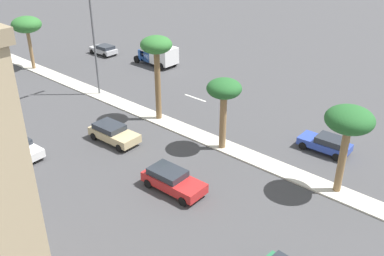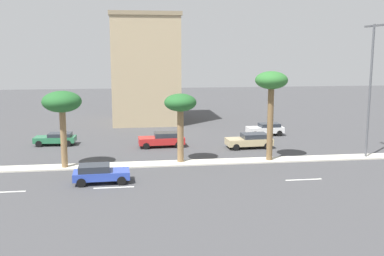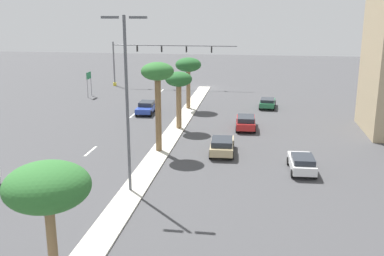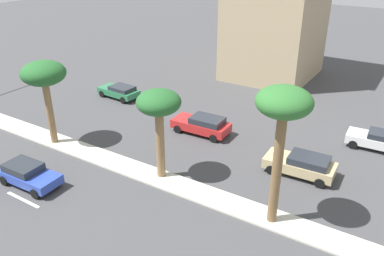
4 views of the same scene
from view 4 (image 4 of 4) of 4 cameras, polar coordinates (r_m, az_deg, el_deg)
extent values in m
plane|color=#424244|center=(23.90, 2.82, -10.02)|extent=(160.00, 160.00, 0.00)
cube|color=beige|center=(21.99, 22.86, -15.91)|extent=(1.80, 75.02, 0.12)
cube|color=silver|center=(25.74, -23.10, -9.45)|extent=(0.20, 2.80, 0.01)
cube|color=tan|center=(44.14, 12.05, 15.96)|extent=(9.83, 8.60, 13.72)
cylinder|color=olive|center=(30.52, -19.73, 2.16)|extent=(0.50, 0.50, 4.80)
ellipsoid|color=#235B28|center=(29.54, -20.57, 7.39)|extent=(3.10, 3.10, 1.71)
cylinder|color=olive|center=(24.65, -4.58, -2.25)|extent=(0.54, 0.54, 4.59)
ellipsoid|color=#235B28|center=(23.48, -4.81, 3.72)|extent=(2.70, 2.70, 1.49)
cylinder|color=brown|center=(20.71, 12.09, -5.80)|extent=(0.51, 0.51, 6.40)
ellipsoid|color=#2D6B2D|center=(19.08, 13.10, 3.68)|extent=(2.75, 2.75, 1.51)
cube|color=#287047|center=(38.77, -10.49, 5.15)|extent=(2.05, 4.16, 0.56)
cube|color=#262B33|center=(38.26, -10.01, 5.65)|extent=(1.75, 2.33, 0.36)
cylinder|color=black|center=(39.32, -12.79, 4.80)|extent=(0.26, 0.65, 0.64)
cylinder|color=black|center=(40.38, -11.02, 5.53)|extent=(0.26, 0.65, 0.64)
cylinder|color=black|center=(37.35, -9.85, 3.94)|extent=(0.26, 0.65, 0.64)
cylinder|color=black|center=(38.47, -8.07, 4.72)|extent=(0.26, 0.65, 0.64)
cube|color=#2D47AD|center=(26.66, -22.24, -6.45)|extent=(1.93, 4.06, 0.57)
cube|color=#262B33|center=(26.77, -23.10, -5.19)|extent=(1.69, 2.26, 0.47)
cylinder|color=black|center=(26.26, -18.78, -7.08)|extent=(0.24, 0.65, 0.64)
cylinder|color=black|center=(25.41, -21.58, -8.77)|extent=(0.24, 0.65, 0.64)
cylinder|color=black|center=(28.22, -22.63, -5.35)|extent=(0.24, 0.65, 0.64)
cylinder|color=black|center=(27.43, -25.35, -6.84)|extent=(0.24, 0.65, 0.64)
cube|color=tan|center=(26.66, 15.17, -5.19)|extent=(2.11, 4.54, 0.66)
cube|color=#262B33|center=(26.29, 16.47, -4.43)|extent=(1.83, 2.53, 0.45)
cylinder|color=black|center=(26.40, 11.29, -5.91)|extent=(0.25, 0.65, 0.64)
cylinder|color=black|center=(27.92, 12.53, -4.17)|extent=(0.25, 0.65, 0.64)
cylinder|color=black|center=(25.82, 17.87, -7.54)|extent=(0.25, 0.65, 0.64)
cylinder|color=black|center=(27.37, 18.75, -5.67)|extent=(0.25, 0.65, 0.64)
cube|color=silver|center=(31.73, 24.94, -1.64)|extent=(1.92, 4.14, 0.65)
cylinder|color=black|center=(31.20, 22.10, -2.22)|extent=(0.25, 0.65, 0.64)
cylinder|color=black|center=(32.69, 22.56, -1.02)|extent=(0.25, 0.65, 0.64)
cube|color=red|center=(31.05, 1.27, 0.37)|extent=(2.02, 4.58, 0.67)
cube|color=#262B33|center=(30.56, 2.21, 1.10)|extent=(1.77, 2.54, 0.46)
cylinder|color=black|center=(31.23, -2.07, -0.16)|extent=(0.24, 0.65, 0.64)
cylinder|color=black|center=(32.60, -0.40, 1.02)|extent=(0.24, 0.65, 0.64)
cylinder|color=black|center=(29.82, 3.09, -1.50)|extent=(0.24, 0.65, 0.64)
cylinder|color=black|center=(31.26, 4.60, -0.20)|extent=(0.24, 0.65, 0.64)
camera|label=1|loc=(51.89, -5.67, 29.11)|focal=39.82mm
camera|label=2|loc=(26.89, -100.64, -15.89)|focal=42.20mm
camera|label=3|loc=(40.19, 82.92, 0.56)|focal=42.50mm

